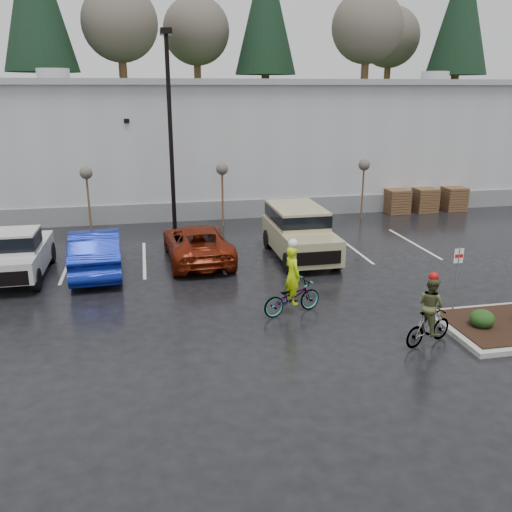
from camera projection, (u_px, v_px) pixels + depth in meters
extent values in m
plane|color=black|center=(337.00, 329.00, 15.84)|extent=(120.00, 120.00, 0.00)
cube|color=#B7BABC|center=(225.00, 140.00, 35.38)|extent=(60.00, 15.00, 7.00)
cube|color=slate|center=(247.00, 209.00, 29.21)|extent=(60.00, 0.12, 1.00)
cube|color=#999B9E|center=(224.00, 83.00, 34.33)|extent=(60.50, 15.50, 0.30)
cube|color=#1F3717|center=(193.00, 125.00, 57.05)|extent=(80.00, 25.00, 6.00)
cylinder|color=black|center=(171.00, 139.00, 24.97)|extent=(0.20, 0.20, 9.00)
cube|color=black|center=(166.00, 32.00, 23.60)|extent=(0.50, 1.00, 0.25)
cylinder|color=#4B351E|center=(89.00, 204.00, 26.06)|extent=(0.10, 0.10, 2.80)
sphere|color=#534D42|center=(86.00, 173.00, 25.61)|extent=(0.60, 0.60, 0.60)
cylinder|color=#4B351E|center=(223.00, 199.00, 27.30)|extent=(0.10, 0.10, 2.80)
sphere|color=#534D42|center=(222.00, 169.00, 26.86)|extent=(0.60, 0.60, 0.60)
cylinder|color=#4B351E|center=(362.00, 193.00, 28.74)|extent=(0.10, 0.10, 2.80)
sphere|color=#534D42|center=(364.00, 165.00, 28.29)|extent=(0.60, 0.60, 0.60)
cube|color=#4B351E|center=(397.00, 201.00, 30.36)|extent=(1.20, 1.20, 1.35)
cube|color=#4B351E|center=(425.00, 200.00, 30.69)|extent=(1.20, 1.20, 1.35)
cube|color=#4B351E|center=(453.00, 199.00, 31.03)|extent=(1.20, 1.20, 1.35)
ellipsoid|color=#143612|center=(482.00, 319.00, 15.55)|extent=(0.70, 0.70, 0.52)
cylinder|color=gray|center=(456.00, 283.00, 16.43)|extent=(0.05, 0.05, 2.20)
cube|color=white|center=(459.00, 256.00, 16.18)|extent=(0.30, 0.02, 0.45)
cube|color=red|center=(459.00, 256.00, 16.17)|extent=(0.26, 0.02, 0.10)
imported|color=navy|center=(96.00, 250.00, 20.55)|extent=(2.10, 5.25, 1.70)
imported|color=maroon|center=(197.00, 243.00, 21.99)|extent=(2.66, 5.39, 1.47)
imported|color=#3F3F44|center=(292.00, 298.00, 16.81)|extent=(2.11, 1.26, 1.05)
imported|color=#B5DC0C|center=(292.00, 275.00, 16.59)|extent=(0.62, 0.77, 1.83)
sphere|color=silver|center=(293.00, 244.00, 16.30)|extent=(0.30, 0.30, 0.30)
imported|color=#3F3F44|center=(429.00, 327.00, 14.79)|extent=(1.67, 1.00, 1.01)
imported|color=#4A4D29|center=(431.00, 305.00, 14.60)|extent=(0.66, 0.87, 1.58)
sphere|color=#990C0C|center=(434.00, 277.00, 14.36)|extent=(0.26, 0.26, 0.26)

